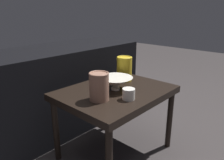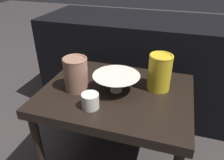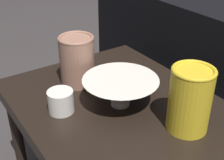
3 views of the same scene
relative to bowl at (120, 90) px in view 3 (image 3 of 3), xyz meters
name	(u,v)px [view 3 (image 3 of 3)]	position (x,y,z in m)	size (l,w,h in m)	color
table	(120,119)	(0.00, 0.00, -0.10)	(0.65, 0.51, 0.44)	black
bowl	(120,90)	(0.00, 0.00, 0.00)	(0.20, 0.20, 0.08)	silver
vase_textured_left	(77,60)	(-0.17, -0.03, 0.03)	(0.10, 0.10, 0.15)	#996B56
vase_colorful_right	(190,99)	(0.17, 0.08, 0.04)	(0.10, 0.10, 0.16)	gold
cup	(61,101)	(-0.06, -0.14, -0.02)	(0.07, 0.07, 0.06)	silver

